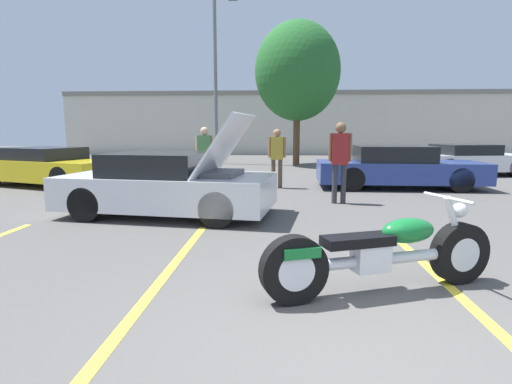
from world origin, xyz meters
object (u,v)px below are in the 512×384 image
Objects in this scene: motorcycle at (382,254)px; parked_car_left_row at (47,167)px; parked_car_right_row at (467,160)px; show_car_hood_open at (169,185)px; spectator_midground at (205,152)px; spectator_by_show_car at (277,153)px; parked_car_mid_row at (397,168)px; tree_background at (297,72)px; light_pole at (217,74)px; spectator_near_motorcycle at (340,155)px.

motorcycle is 0.50× the size of parked_car_left_row.
show_car_hood_open is at bearing -149.24° from parked_car_right_row.
spectator_by_show_car is at bearing 12.79° from spectator_midground.
parked_car_mid_row is at bearing 6.60° from spectator_midground.
tree_background is 1.51× the size of parked_car_right_row.
spectator_by_show_car is (3.05, -8.63, -3.42)m from light_pole.
parked_car_mid_row is at bearing 44.11° from show_car_hood_open.
spectator_midground is (-3.14, 7.11, 0.64)m from motorcycle.
tree_background is 9.60m from spectator_midground.
tree_background is at bearing 71.21° from spectator_midground.
parked_car_right_row is at bearing 48.21° from show_car_hood_open.
parked_car_right_row is (14.07, 3.84, -0.01)m from parked_car_left_row.
motorcycle is 7.67m from spectator_by_show_car.
spectator_by_show_car is (-1.44, 2.42, -0.09)m from spectator_near_motorcycle.
spectator_midground is (-3.45, 1.97, -0.06)m from spectator_near_motorcycle.
light_pole is 1.20× the size of tree_background.
parked_car_left_row is 6.95m from spectator_by_show_car.
light_pole reaches higher than parked_car_left_row.
spectator_near_motorcycle is 1.05× the size of spectator_midground.
light_pole is 1.80× the size of parked_car_right_row.
spectator_by_show_car is at bearing 18.67° from parked_car_left_row.
light_pole is 9.77m from spectator_by_show_car.
spectator_near_motorcycle is at bearing 2.70° from parked_car_left_row.
parked_car_right_row is at bearing 47.00° from parked_car_mid_row.
parked_car_mid_row is 3.52m from spectator_by_show_car.
light_pole reaches higher than spectator_near_motorcycle.
show_car_hood_open reaches higher than spectator_by_show_car.
motorcycle is at bearing -24.11° from parked_car_left_row.
show_car_hood_open is 6.28m from parked_car_left_row.
light_pole is 1.63× the size of parked_car_left_row.
spectator_near_motorcycle is 3.97m from spectator_midground.
spectator_by_show_car is (-0.88, -8.05, -3.42)m from tree_background.
parked_car_mid_row is (5.57, 4.08, -0.02)m from show_car_hood_open.
show_car_hood_open is at bearing -118.11° from spectator_by_show_car.
parked_car_left_row is at bearing -114.45° from light_pole.
motorcycle is at bearing -40.89° from show_car_hood_open.
spectator_midground is (1.04, -9.08, -3.38)m from light_pole.
light_pole is 13.13m from show_car_hood_open.
motorcycle is (0.25, -15.62, -4.02)m from tree_background.
light_pole is 3.24× the size of motorcycle.
spectator_near_motorcycle is 2.82m from spectator_by_show_car.
tree_background reaches higher than parked_car_left_row.
spectator_midground is at bearing -172.12° from parked_car_mid_row.
spectator_near_motorcycle is (-5.69, -6.35, 0.54)m from parked_car_right_row.
spectator_by_show_car is (-1.13, 7.56, 0.61)m from motorcycle.
light_pole reaches higher than spectator_by_show_car.
tree_background is 1.45× the size of parked_car_mid_row.
spectator_by_show_car reaches higher than motorcycle.
spectator_near_motorcycle is at bearing 30.59° from show_car_hood_open.
spectator_near_motorcycle is at bearing -126.87° from parked_car_mid_row.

